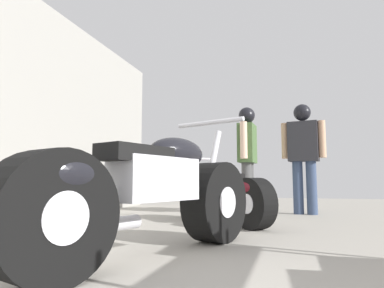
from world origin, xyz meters
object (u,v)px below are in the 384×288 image
motorcycle_maroon_cruiser (151,194)px  motorcycle_black_naked (223,195)px  mechanic_in_blue (247,149)px  mechanic_with_helmet (303,148)px

motorcycle_maroon_cruiser → motorcycle_black_naked: bearing=87.6°
motorcycle_black_naked → mechanic_in_blue: 1.49m
motorcycle_black_naked → motorcycle_maroon_cruiser: bearing=-92.4°
motorcycle_maroon_cruiser → motorcycle_black_naked: size_ratio=1.53×
mechanic_in_blue → motorcycle_maroon_cruiser: bearing=-93.8°
motorcycle_black_naked → mechanic_with_helmet: 1.97m
mechanic_with_helmet → mechanic_in_blue: bearing=-165.2°
mechanic_in_blue → mechanic_with_helmet: 0.89m
motorcycle_black_naked → mechanic_in_blue: (0.14, 1.32, 0.67)m
mechanic_with_helmet → motorcycle_black_naked: bearing=-122.8°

